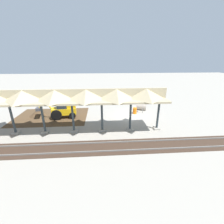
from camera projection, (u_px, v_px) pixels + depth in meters
ground_plane at (131, 116)px, 21.45m from camera, size 120.00×120.00×0.00m
dirt_work_zone at (52, 116)px, 21.39m from camera, size 9.95×7.00×0.01m
platform_canopy at (71, 96)px, 15.59m from camera, size 20.36×3.20×4.90m
rail_tracks at (146, 145)px, 14.33m from camera, size 60.00×2.58×0.15m
stop_sign at (143, 102)px, 21.96m from camera, size 0.69×0.37×2.47m
backhoe at (63, 109)px, 20.56m from camera, size 5.23×2.03×2.82m
dirt_mound at (39, 115)px, 21.75m from camera, size 5.01×5.01×1.96m
concrete_pipe at (141, 107)px, 23.93m from camera, size 1.72×1.48×1.05m
traffic_barrel at (135, 111)px, 22.32m from camera, size 0.56×0.56×0.90m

